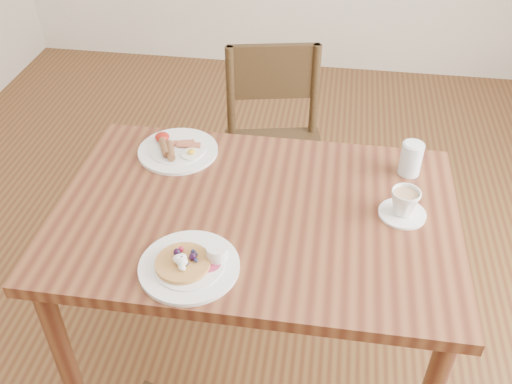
{
  "coord_description": "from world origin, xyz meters",
  "views": [
    {
      "loc": [
        0.19,
        -1.28,
        1.86
      ],
      "look_at": [
        0.0,
        0.0,
        0.82
      ],
      "focal_mm": 40.0,
      "sensor_mm": 36.0,
      "label": 1
    }
  ],
  "objects_px": {
    "dining_table": "(256,234)",
    "pancake_plate": "(191,264)",
    "water_glass": "(411,159)",
    "teacup_saucer": "(404,204)",
    "breakfast_plate": "(177,150)",
    "chair_far": "(274,143)"
  },
  "relations": [
    {
      "from": "dining_table",
      "to": "pancake_plate",
      "type": "bearing_deg",
      "value": -117.77
    },
    {
      "from": "water_glass",
      "to": "teacup_saucer",
      "type": "bearing_deg",
      "value": -97.87
    },
    {
      "from": "dining_table",
      "to": "breakfast_plate",
      "type": "distance_m",
      "value": 0.42
    },
    {
      "from": "breakfast_plate",
      "to": "water_glass",
      "type": "xyz_separation_m",
      "value": [
        0.77,
        0.0,
        0.04
      ]
    },
    {
      "from": "water_glass",
      "to": "dining_table",
      "type": "bearing_deg",
      "value": -150.52
    },
    {
      "from": "chair_far",
      "to": "water_glass",
      "type": "height_order",
      "value": "chair_far"
    },
    {
      "from": "chair_far",
      "to": "breakfast_plate",
      "type": "xyz_separation_m",
      "value": [
        -0.28,
        -0.48,
        0.27
      ]
    },
    {
      "from": "pancake_plate",
      "to": "water_glass",
      "type": "bearing_deg",
      "value": 40.98
    },
    {
      "from": "breakfast_plate",
      "to": "chair_far",
      "type": "bearing_deg",
      "value": 60.21
    },
    {
      "from": "teacup_saucer",
      "to": "chair_far",
      "type": "bearing_deg",
      "value": 123.67
    },
    {
      "from": "chair_far",
      "to": "dining_table",
      "type": "bearing_deg",
      "value": 80.93
    },
    {
      "from": "water_glass",
      "to": "breakfast_plate",
      "type": "bearing_deg",
      "value": -179.93
    },
    {
      "from": "breakfast_plate",
      "to": "dining_table",
      "type": "bearing_deg",
      "value": -39.73
    },
    {
      "from": "dining_table",
      "to": "chair_far",
      "type": "height_order",
      "value": "chair_far"
    },
    {
      "from": "chair_far",
      "to": "water_glass",
      "type": "distance_m",
      "value": 0.76
    },
    {
      "from": "chair_far",
      "to": "water_glass",
      "type": "xyz_separation_m",
      "value": [
        0.49,
        -0.48,
        0.31
      ]
    },
    {
      "from": "water_glass",
      "to": "pancake_plate",
      "type": "bearing_deg",
      "value": -139.02
    },
    {
      "from": "chair_far",
      "to": "pancake_plate",
      "type": "distance_m",
      "value": 1.04
    },
    {
      "from": "pancake_plate",
      "to": "breakfast_plate",
      "type": "xyz_separation_m",
      "value": [
        -0.18,
        0.52,
        -0.0
      ]
    },
    {
      "from": "teacup_saucer",
      "to": "water_glass",
      "type": "xyz_separation_m",
      "value": [
        0.03,
        0.21,
        0.02
      ]
    },
    {
      "from": "dining_table",
      "to": "teacup_saucer",
      "type": "distance_m",
      "value": 0.45
    },
    {
      "from": "dining_table",
      "to": "water_glass",
      "type": "relative_size",
      "value": 10.92
    }
  ]
}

